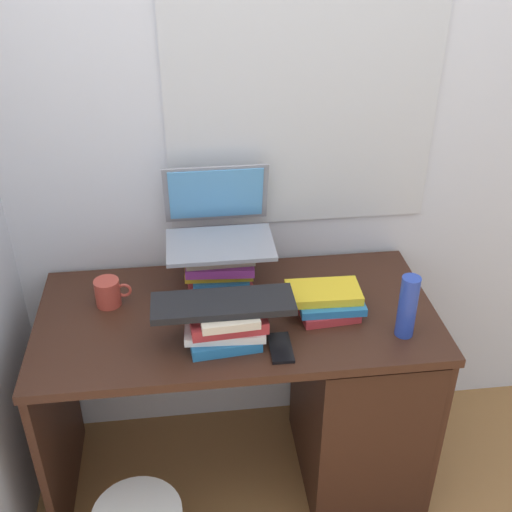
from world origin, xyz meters
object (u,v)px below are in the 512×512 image
book_stack_keyboard_riser (226,323)px  mug (108,292)px  desk (330,390)px  keyboard (223,304)px  computer_mouse (280,299)px  laptop (218,223)px  book_stack_tall (220,268)px  book_stack_side (326,300)px  cell_phone (281,348)px  water_bottle (408,307)px

book_stack_keyboard_riser → mug: size_ratio=2.09×
desk → keyboard: bearing=-163.3°
desk → computer_mouse: 0.41m
book_stack_keyboard_riser → mug: 0.43m
laptop → mug: (-0.37, -0.10, -0.18)m
book_stack_tall → mug: size_ratio=1.99×
book_stack_tall → laptop: (0.00, 0.05, 0.14)m
laptop → mug: bearing=-165.6°
book_stack_side → laptop: (-0.33, 0.22, 0.19)m
computer_mouse → mug: bearing=173.5°
keyboard → cell_phone: size_ratio=3.09×
book_stack_keyboard_riser → mug: bearing=148.0°
book_stack_tall → water_bottle: water_bottle is taller
book_stack_tall → book_stack_keyboard_riser: (-0.00, -0.27, -0.02)m
desk → water_bottle: bearing=-40.1°
book_stack_tall → water_bottle: bearing=-29.7°
computer_mouse → keyboard: bearing=-139.8°
book_stack_tall → laptop: bearing=86.0°
book_stack_tall → book_stack_side: book_stack_tall is taller
computer_mouse → water_bottle: size_ratio=0.50×
laptop → computer_mouse: size_ratio=3.35×
book_stack_keyboard_riser → keyboard: (-0.01, -0.00, 0.07)m
laptop → keyboard: laptop is taller
keyboard → water_bottle: water_bottle is taller
laptop → water_bottle: bearing=-34.1°
book_stack_tall → computer_mouse: (0.19, -0.10, -0.07)m
computer_mouse → water_bottle: bearing=-30.2°
desk → book_stack_side: (-0.04, -0.00, 0.39)m
computer_mouse → mug: 0.56m
computer_mouse → book_stack_keyboard_riser: bearing=-139.6°
book_stack_tall → keyboard: size_ratio=0.56×
desk → water_bottle: water_bottle is taller
keyboard → mug: 0.44m
book_stack_tall → book_stack_side: (0.33, -0.16, -0.04)m
book_stack_tall → book_stack_side: size_ratio=0.97×
book_stack_keyboard_riser → keyboard: size_ratio=0.59×
laptop → water_bottle: 0.66m
book_stack_side → mug: mug is taller
desk → cell_phone: cell_phone is taller
book_stack_side → mug: size_ratio=2.05×
cell_phone → book_stack_tall: bearing=115.4°
laptop → desk: bearing=-30.8°
mug → book_stack_tall: bearing=6.4°
computer_mouse → cell_phone: (-0.04, -0.23, -0.01)m
keyboard → book_stack_side: bearing=18.0°
book_stack_keyboard_riser → water_bottle: bearing=-4.3°
book_stack_side → computer_mouse: book_stack_side is taller
book_stack_side → keyboard: 0.37m
cell_phone → desk: bearing=40.4°
cell_phone → water_bottle: bearing=4.5°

